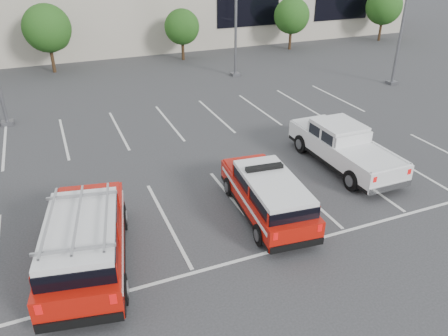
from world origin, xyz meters
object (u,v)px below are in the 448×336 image
at_px(tree_mid_left, 49,30).
at_px(tree_mid_right, 183,28).
at_px(white_pickup, 343,150).
at_px(tree_far_right, 384,8).
at_px(fire_chief_suv, 268,197).
at_px(light_pole_right, 406,3).
at_px(ladder_suv, 86,245).
at_px(tree_right, 292,17).

bearing_deg(tree_mid_left, tree_mid_right, -0.00).
height_order(tree_mid_left, white_pickup, tree_mid_left).
bearing_deg(tree_far_right, tree_mid_left, 180.00).
xyz_separation_m(tree_mid_left, tree_mid_right, (10.00, -0.00, -0.54)).
bearing_deg(fire_chief_suv, light_pole_right, 41.21).
distance_m(tree_mid_left, tree_mid_right, 10.01).
xyz_separation_m(tree_mid_left, fire_chief_suv, (5.62, -22.99, -2.32)).
bearing_deg(tree_mid_left, ladder_suv, -91.44).
bearing_deg(tree_right, white_pickup, -114.75).
bearing_deg(white_pickup, light_pole_right, 39.84).
xyz_separation_m(tree_right, fire_chief_suv, (-14.38, -22.99, -2.05)).
bearing_deg(ladder_suv, tree_mid_right, 76.68).
xyz_separation_m(tree_mid_left, tree_right, (20.00, -0.00, -0.27)).
distance_m(tree_mid_left, tree_right, 20.00).
distance_m(light_pole_right, fire_chief_suv, 19.33).
height_order(tree_mid_left, light_pole_right, light_pole_right).
bearing_deg(white_pickup, tree_far_right, 46.76).
bearing_deg(ladder_suv, light_pole_right, 38.97).
bearing_deg(light_pole_right, fire_chief_suv, -144.40).
relative_size(tree_far_right, ladder_suv, 0.84).
xyz_separation_m(tree_mid_right, tree_far_right, (20.00, 0.00, 0.54)).
distance_m(tree_mid_left, light_pole_right, 24.23).
height_order(fire_chief_suv, ladder_suv, ladder_suv).
bearing_deg(tree_mid_left, tree_right, -0.00).
relative_size(tree_right, ladder_suv, 0.77).
bearing_deg(ladder_suv, fire_chief_suv, 15.50).
height_order(tree_mid_left, ladder_suv, tree_mid_left).
height_order(tree_mid_left, fire_chief_suv, tree_mid_left).
height_order(tree_mid_right, white_pickup, tree_mid_right).
distance_m(tree_mid_right, ladder_suv, 25.81).
height_order(tree_mid_right, tree_right, tree_right).
bearing_deg(tree_far_right, fire_chief_suv, -136.68).
height_order(light_pole_right, white_pickup, light_pole_right).
xyz_separation_m(tree_mid_right, fire_chief_suv, (-4.38, -22.99, -1.78)).
distance_m(tree_mid_right, light_pole_right, 16.47).
relative_size(tree_mid_right, tree_far_right, 0.82).
bearing_deg(tree_far_right, tree_mid_right, -180.00).
bearing_deg(tree_mid_left, tree_far_right, 0.00).
relative_size(white_pickup, ladder_suv, 1.01).
relative_size(tree_mid_left, ladder_suv, 0.84).
bearing_deg(tree_mid_right, tree_mid_left, 180.00).
bearing_deg(fire_chief_suv, tree_mid_right, 84.83).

